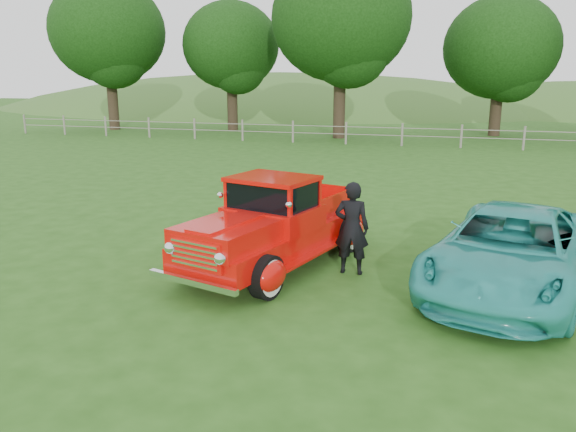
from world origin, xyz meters
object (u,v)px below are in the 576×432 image
(tree_near_east, at_px, (501,48))
(man, at_px, (352,228))
(tree_near_west, at_px, (341,18))
(tree_far_west, at_px, (108,31))
(red_pickup, at_px, (275,226))
(teal_sedan, at_px, (511,251))
(tree_mid_west, at_px, (231,46))

(tree_near_east, distance_m, man, 27.93)
(tree_near_west, relative_size, man, 5.92)
(tree_far_west, bearing_deg, red_pickup, -51.34)
(teal_sedan, height_order, man, man)
(tree_far_west, height_order, man, tree_far_west)
(tree_mid_west, xyz_separation_m, tree_near_east, (17.00, 1.00, -0.30))
(tree_near_east, height_order, teal_sedan, tree_near_east)
(tree_far_west, bearing_deg, man, -49.27)
(man, bearing_deg, teal_sedan, 175.62)
(teal_sedan, bearing_deg, tree_near_east, 101.82)
(man, bearing_deg, tree_far_west, -52.16)
(tree_far_west, relative_size, tree_mid_west, 1.17)
(tree_far_west, bearing_deg, tree_mid_west, 14.04)
(tree_near_east, height_order, red_pickup, tree_near_east)
(tree_far_west, distance_m, tree_near_east, 25.21)
(tree_near_east, bearing_deg, tree_near_west, -156.04)
(tree_mid_west, relative_size, red_pickup, 1.61)
(tree_near_west, relative_size, teal_sedan, 2.06)
(tree_mid_west, distance_m, tree_near_east, 17.03)
(tree_mid_west, height_order, tree_near_east, tree_mid_west)
(teal_sedan, bearing_deg, tree_mid_west, 135.34)
(tree_near_west, xyz_separation_m, red_pickup, (3.40, -23.25, -6.00))
(teal_sedan, distance_m, man, 2.78)
(tree_mid_west, bearing_deg, tree_near_east, 3.37)
(red_pickup, distance_m, teal_sedan, 4.29)
(tree_near_east, xyz_separation_m, teal_sedan, (-1.32, -27.35, -4.54))
(tree_far_west, distance_m, tree_mid_west, 8.30)
(tree_near_west, distance_m, red_pickup, 24.25)
(tree_near_east, height_order, man, tree_near_east)
(teal_sedan, relative_size, man, 2.88)
(tree_mid_west, xyz_separation_m, red_pickup, (11.40, -26.25, -4.75))
(red_pickup, xyz_separation_m, man, (1.51, -0.03, 0.08))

